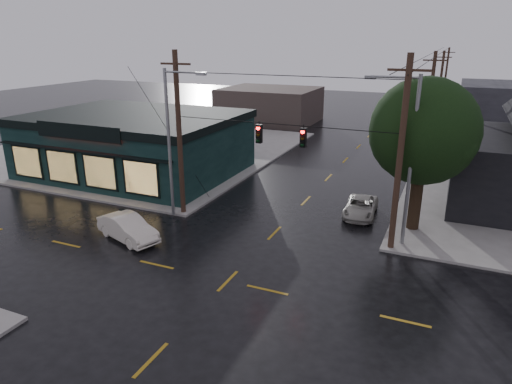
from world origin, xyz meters
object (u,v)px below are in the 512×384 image
at_px(utility_pole_nw, 184,214).
at_px(utility_pole_ne, 390,249).
at_px(corner_tree, 424,132).
at_px(sedan_cream, 128,228).
at_px(suv_silver, 361,207).

height_order(utility_pole_nw, utility_pole_ne, same).
height_order(corner_tree, utility_pole_ne, corner_tree).
distance_m(utility_pole_ne, sedan_cream, 14.49).
xyz_separation_m(corner_tree, utility_pole_ne, (-0.80, -3.16, -5.89)).
bearing_deg(corner_tree, suv_silver, 161.13).
bearing_deg(utility_pole_nw, suv_silver, 22.19).
relative_size(utility_pole_nw, utility_pole_ne, 1.00).
xyz_separation_m(corner_tree, suv_silver, (-3.29, 1.12, -5.32)).
distance_m(corner_tree, utility_pole_nw, 15.33).
bearing_deg(suv_silver, corner_tree, -22.79).
xyz_separation_m(utility_pole_ne, suv_silver, (-2.49, 4.29, 0.57)).
relative_size(utility_pole_nw, sedan_cream, 2.40).
height_order(utility_pole_ne, suv_silver, utility_pole_ne).
relative_size(corner_tree, suv_silver, 2.14).
bearing_deg(corner_tree, utility_pole_nw, -167.09).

